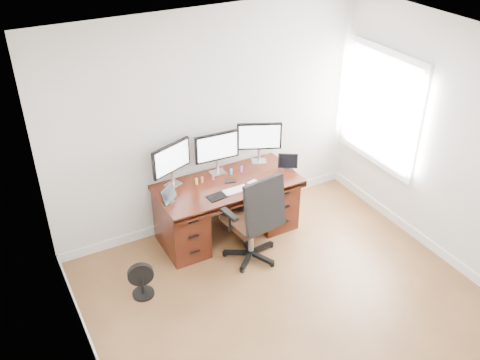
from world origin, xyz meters
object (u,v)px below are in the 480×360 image
office_chair (254,232)px  monitor_center (217,148)px  floor_fan (142,281)px  keyboard (236,190)px  desk (227,206)px

office_chair → monitor_center: (-0.04, 0.83, 0.71)m
office_chair → floor_fan: 1.35m
office_chair → keyboard: office_chair is taller
office_chair → floor_fan: bearing=171.7°
floor_fan → monitor_center: bearing=44.6°
office_chair → desk: bearing=87.1°
office_chair → floor_fan: office_chair is taller
floor_fan → keyboard: keyboard is taller
desk → office_chair: (0.04, -0.59, -0.02)m
monitor_center → keyboard: monitor_center is taller
monitor_center → keyboard: size_ratio=1.90×
keyboard → monitor_center: bearing=88.4°
office_chair → keyboard: bearing=89.9°
desk → office_chair: office_chair is taller
floor_fan → keyboard: 1.45m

